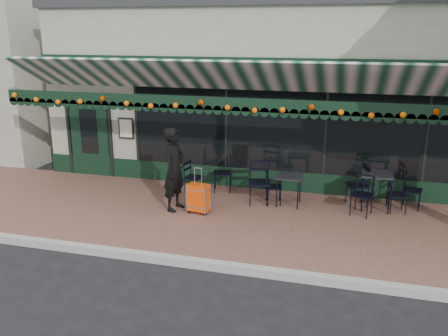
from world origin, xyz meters
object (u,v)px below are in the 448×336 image
(chair_a_right, at_px, (412,191))
(chair_b_right, at_px, (274,187))
(cafe_table_a, at_px, (377,177))
(chair_a_extra, at_px, (398,195))
(chair_a_left, at_px, (357,186))
(chair_b_left, at_px, (222,173))
(chair_a_front, at_px, (362,195))
(cafe_table_b, at_px, (289,179))
(chair_b_front, at_px, (259,183))
(woman, at_px, (174,169))
(suitcase, at_px, (198,198))
(chair_solo, at_px, (194,178))

(chair_a_right, xyz_separation_m, chair_b_right, (-3.00, -0.50, -0.03))
(cafe_table_a, bearing_deg, chair_a_extra, -13.00)
(chair_a_left, height_order, chair_a_right, chair_a_left)
(chair_b_left, distance_m, chair_b_right, 1.45)
(chair_b_left, bearing_deg, chair_a_front, 64.62)
(cafe_table_b, relative_size, chair_a_extra, 0.89)
(chair_b_left, distance_m, chair_b_front, 1.21)
(cafe_table_a, xyz_separation_m, chair_a_left, (-0.39, 0.14, -0.28))
(cafe_table_b, bearing_deg, chair_a_right, 10.75)
(cafe_table_a, xyz_separation_m, cafe_table_b, (-1.88, -0.27, -0.12))
(cafe_table_b, distance_m, chair_a_front, 1.60)
(woman, xyz_separation_m, chair_b_right, (2.03, 0.92, -0.53))
(suitcase, relative_size, chair_a_left, 1.11)
(cafe_table_a, bearing_deg, woman, -164.41)
(woman, bearing_deg, chair_b_right, -56.65)
(chair_a_front, xyz_separation_m, chair_a_extra, (0.75, 0.35, -0.05))
(chair_a_left, distance_m, chair_b_right, 1.88)
(chair_a_left, bearing_deg, cafe_table_a, 52.90)
(chair_b_front, bearing_deg, cafe_table_a, -3.85)
(cafe_table_a, bearing_deg, chair_b_right, -173.29)
(woman, height_order, suitcase, woman)
(chair_a_left, bearing_deg, chair_a_front, -8.86)
(chair_a_left, bearing_deg, chair_b_left, -110.39)
(chair_b_left, bearing_deg, chair_b_right, 55.55)
(chair_a_left, xyz_separation_m, chair_b_left, (-3.18, 0.14, -0.01))
(chair_a_front, distance_m, chair_b_left, 3.36)
(chair_a_right, relative_size, chair_b_front, 0.83)
(woman, xyz_separation_m, suitcase, (0.56, -0.09, -0.57))
(chair_a_extra, bearing_deg, chair_a_left, 65.90)
(chair_solo, bearing_deg, chair_a_front, -85.66)
(chair_a_right, bearing_deg, cafe_table_a, 117.95)
(chair_a_extra, bearing_deg, cafe_table_b, 85.80)
(chair_solo, bearing_deg, cafe_table_a, -79.03)
(cafe_table_b, distance_m, chair_b_front, 0.68)
(suitcase, xyz_separation_m, chair_b_right, (1.46, 1.01, 0.04))
(chair_b_front, bearing_deg, cafe_table_b, -4.36)
(suitcase, bearing_deg, chair_a_front, 24.39)
(suitcase, bearing_deg, chair_solo, 123.96)
(chair_a_left, distance_m, chair_a_extra, 0.88)
(chair_a_left, xyz_separation_m, chair_a_front, (0.09, -0.59, -0.02))
(chair_a_right, bearing_deg, chair_a_front, 133.88)
(chair_a_left, bearing_deg, chair_a_extra, 56.21)
(chair_a_right, distance_m, chair_a_front, 1.28)
(cafe_table_b, relative_size, chair_b_right, 0.90)
(chair_b_front, distance_m, chair_solo, 1.70)
(cafe_table_a, distance_m, cafe_table_b, 1.90)
(woman, distance_m, chair_b_right, 2.29)
(chair_a_right, distance_m, chair_a_extra, 0.48)
(woman, relative_size, chair_b_left, 2.04)
(woman, height_order, cafe_table_a, woman)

